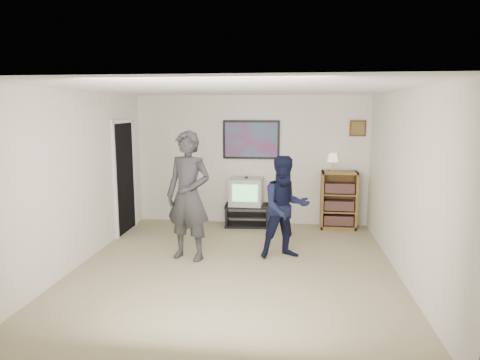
% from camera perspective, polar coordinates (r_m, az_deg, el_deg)
% --- Properties ---
extents(room_shell, '(4.51, 5.00, 2.51)m').
position_cam_1_polar(room_shell, '(6.23, -0.29, 0.34)').
color(room_shell, '#746749').
rests_on(room_shell, ground).
extents(media_stand, '(0.86, 0.52, 0.42)m').
position_cam_1_polar(media_stand, '(8.28, 0.93, -4.72)').
color(media_stand, black).
rests_on(media_stand, room_shell).
extents(crt_television, '(0.63, 0.54, 0.52)m').
position_cam_1_polar(crt_television, '(8.18, 0.85, -1.54)').
color(crt_television, '#ACABA6').
rests_on(crt_television, media_stand).
extents(bookshelf, '(0.66, 0.38, 1.09)m').
position_cam_1_polar(bookshelf, '(8.26, 13.00, -2.61)').
color(bookshelf, brown).
rests_on(bookshelf, room_shell).
extents(table_lamp, '(0.21, 0.21, 0.34)m').
position_cam_1_polar(table_lamp, '(8.17, 12.27, 2.35)').
color(table_lamp, beige).
rests_on(table_lamp, bookshelf).
extents(person_tall, '(0.81, 0.64, 1.93)m').
position_cam_1_polar(person_tall, '(6.38, -6.89, -2.12)').
color(person_tall, '#27282A').
rests_on(person_tall, room_shell).
extents(person_short, '(0.91, 0.80, 1.56)m').
position_cam_1_polar(person_short, '(6.46, 6.04, -3.66)').
color(person_short, black).
rests_on(person_short, room_shell).
extents(controller_left, '(0.09, 0.13, 0.04)m').
position_cam_1_polar(controller_left, '(6.53, -7.04, 1.06)').
color(controller_left, white).
rests_on(controller_left, person_tall).
extents(controller_right, '(0.04, 0.13, 0.04)m').
position_cam_1_polar(controller_right, '(6.68, 6.51, -1.68)').
color(controller_right, white).
rests_on(controller_right, person_short).
extents(poster, '(1.10, 0.03, 0.75)m').
position_cam_1_polar(poster, '(8.28, 1.50, 5.39)').
color(poster, black).
rests_on(poster, room_shell).
extents(air_vent, '(0.28, 0.02, 0.14)m').
position_cam_1_polar(air_vent, '(8.34, -2.28, 7.48)').
color(air_vent, white).
rests_on(air_vent, room_shell).
extents(small_picture, '(0.30, 0.03, 0.30)m').
position_cam_1_polar(small_picture, '(8.34, 15.43, 6.67)').
color(small_picture, '#311D0F').
rests_on(small_picture, room_shell).
extents(doorway, '(0.03, 0.85, 2.00)m').
position_cam_1_polar(doorway, '(8.03, -15.20, 0.27)').
color(doorway, black).
rests_on(doorway, room_shell).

